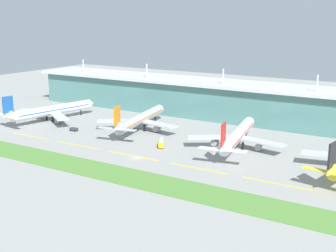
# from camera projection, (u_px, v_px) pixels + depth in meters

# --- Properties ---
(ground_plane) EXTENTS (600.00, 600.00, 0.00)m
(ground_plane) POSITION_uv_depth(u_px,v_px,m) (136.00, 158.00, 208.26)
(ground_plane) COLOR gray
(terminal_building) EXTENTS (288.00, 34.00, 31.81)m
(terminal_building) POSITION_uv_depth(u_px,v_px,m) (226.00, 100.00, 285.70)
(terminal_building) COLOR slate
(terminal_building) RESTS_ON ground
(airliner_nearest) EXTENTS (47.96, 65.35, 18.90)m
(airliner_nearest) POSITION_uv_depth(u_px,v_px,m) (51.00, 111.00, 280.50)
(airliner_nearest) COLOR white
(airliner_nearest) RESTS_ON ground
(airliner_near_middle) EXTENTS (47.86, 66.02, 18.90)m
(airliner_near_middle) POSITION_uv_depth(u_px,v_px,m) (140.00, 119.00, 257.53)
(airliner_near_middle) COLOR #ADB2BC
(airliner_near_middle) RESTS_ON ground
(airliner_far_middle) EXTENTS (47.87, 67.26, 18.90)m
(airliner_far_middle) POSITION_uv_depth(u_px,v_px,m) (237.00, 135.00, 222.52)
(airliner_far_middle) COLOR white
(airliner_far_middle) RESTS_ON ground
(taxiway_stripe_west) EXTENTS (28.00, 0.70, 0.04)m
(taxiway_stripe_west) POSITION_uv_depth(u_px,v_px,m) (31.00, 136.00, 246.19)
(taxiway_stripe_west) COLOR yellow
(taxiway_stripe_west) RESTS_ON ground
(taxiway_stripe_mid_west) EXTENTS (28.00, 0.70, 0.04)m
(taxiway_stripe_mid_west) POSITION_uv_depth(u_px,v_px,m) (78.00, 145.00, 228.83)
(taxiway_stripe_mid_west) COLOR yellow
(taxiway_stripe_mid_west) RESTS_ON ground
(taxiway_stripe_centre) EXTENTS (28.00, 0.70, 0.04)m
(taxiway_stripe_centre) POSITION_uv_depth(u_px,v_px,m) (133.00, 156.00, 211.47)
(taxiway_stripe_centre) COLOR yellow
(taxiway_stripe_centre) RESTS_ON ground
(taxiway_stripe_mid_east) EXTENTS (28.00, 0.70, 0.04)m
(taxiway_stripe_mid_east) POSITION_uv_depth(u_px,v_px,m) (198.00, 169.00, 194.11)
(taxiway_stripe_mid_east) COLOR yellow
(taxiway_stripe_mid_east) RESTS_ON ground
(taxiway_stripe_east) EXTENTS (28.00, 0.70, 0.04)m
(taxiway_stripe_east) POSITION_uv_depth(u_px,v_px,m) (276.00, 184.00, 176.75)
(taxiway_stripe_east) COLOR yellow
(taxiway_stripe_east) RESTS_ON ground
(grass_verge) EXTENTS (300.00, 18.00, 0.10)m
(grass_verge) POSITION_uv_depth(u_px,v_px,m) (105.00, 172.00, 190.18)
(grass_verge) COLOR #518438
(grass_verge) RESTS_ON ground
(pushback_tug) EXTENTS (4.61, 2.89, 1.85)m
(pushback_tug) POSITION_uv_depth(u_px,v_px,m) (74.00, 129.00, 256.97)
(pushback_tug) COLOR #333842
(pushback_tug) RESTS_ON ground
(fuel_truck) EXTENTS (5.99, 7.49, 4.95)m
(fuel_truck) POSITION_uv_depth(u_px,v_px,m) (161.00, 143.00, 224.89)
(fuel_truck) COLOR gold
(fuel_truck) RESTS_ON ground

